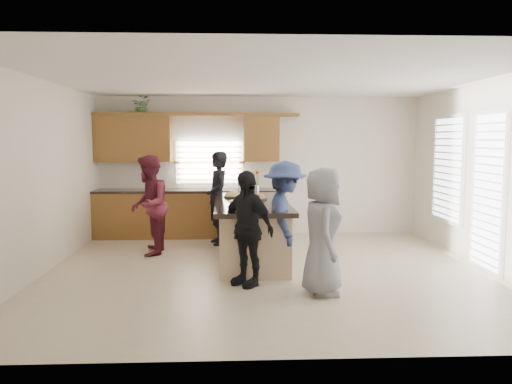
{
  "coord_description": "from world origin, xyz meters",
  "views": [
    {
      "loc": [
        -0.5,
        -7.21,
        1.93
      ],
      "look_at": [
        -0.17,
        0.25,
        1.15
      ],
      "focal_mm": 35.0,
      "sensor_mm": 36.0,
      "label": 1
    }
  ],
  "objects_px": {
    "island": "(251,232)",
    "woman_left_front": "(246,228)",
    "salad_bowl": "(242,205)",
    "woman_left_back": "(218,198)",
    "woman_right_back": "(285,218)",
    "woman_left_mid": "(149,205)",
    "woman_right_front": "(322,231)"
  },
  "relations": [
    {
      "from": "island",
      "to": "woman_left_front",
      "type": "relative_size",
      "value": 1.77
    },
    {
      "from": "woman_left_front",
      "to": "salad_bowl",
      "type": "bearing_deg",
      "value": 141.68
    },
    {
      "from": "woman_left_back",
      "to": "woman_right_back",
      "type": "bearing_deg",
      "value": 10.1
    },
    {
      "from": "woman_left_mid",
      "to": "woman_right_back",
      "type": "relative_size",
      "value": 1.03
    },
    {
      "from": "woman_left_back",
      "to": "woman_right_front",
      "type": "xyz_separation_m",
      "value": [
        1.4,
        -3.07,
        -0.06
      ]
    },
    {
      "from": "island",
      "to": "woman_left_back",
      "type": "height_order",
      "value": "woman_left_back"
    },
    {
      "from": "island",
      "to": "woman_right_front",
      "type": "bearing_deg",
      "value": -67.02
    },
    {
      "from": "woman_left_front",
      "to": "woman_right_front",
      "type": "relative_size",
      "value": 0.96
    },
    {
      "from": "salad_bowl",
      "to": "woman_right_back",
      "type": "distance_m",
      "value": 0.65
    },
    {
      "from": "woman_right_back",
      "to": "woman_left_back",
      "type": "bearing_deg",
      "value": 28.32
    },
    {
      "from": "island",
      "to": "salad_bowl",
      "type": "relative_size",
      "value": 7.89
    },
    {
      "from": "woman_left_mid",
      "to": "woman_right_front",
      "type": "height_order",
      "value": "woman_left_mid"
    },
    {
      "from": "salad_bowl",
      "to": "woman_left_front",
      "type": "bearing_deg",
      "value": -83.46
    },
    {
      "from": "island",
      "to": "woman_left_front",
      "type": "distance_m",
      "value": 1.47
    },
    {
      "from": "salad_bowl",
      "to": "woman_right_front",
      "type": "xyz_separation_m",
      "value": [
        0.99,
        -0.86,
        -0.23
      ]
    },
    {
      "from": "woman_right_back",
      "to": "woman_right_front",
      "type": "distance_m",
      "value": 1.01
    },
    {
      "from": "island",
      "to": "salad_bowl",
      "type": "bearing_deg",
      "value": -100.42
    },
    {
      "from": "island",
      "to": "woman_right_front",
      "type": "height_order",
      "value": "woman_right_front"
    },
    {
      "from": "island",
      "to": "salad_bowl",
      "type": "xyz_separation_m",
      "value": [
        -0.16,
        -0.99,
        0.57
      ]
    },
    {
      "from": "salad_bowl",
      "to": "woman_left_back",
      "type": "xyz_separation_m",
      "value": [
        -0.41,
        2.21,
        -0.17
      ]
    },
    {
      "from": "woman_left_mid",
      "to": "woman_right_front",
      "type": "distance_m",
      "value": 3.4
    },
    {
      "from": "island",
      "to": "woman_left_back",
      "type": "xyz_separation_m",
      "value": [
        -0.57,
        1.22,
        0.41
      ]
    },
    {
      "from": "salad_bowl",
      "to": "woman_left_back",
      "type": "height_order",
      "value": "woman_left_back"
    },
    {
      "from": "woman_left_front",
      "to": "woman_right_back",
      "type": "bearing_deg",
      "value": 87.39
    },
    {
      "from": "salad_bowl",
      "to": "woman_left_front",
      "type": "relative_size",
      "value": 0.22
    },
    {
      "from": "salad_bowl",
      "to": "woman_left_front",
      "type": "xyz_separation_m",
      "value": [
        0.05,
        -0.44,
        -0.26
      ]
    },
    {
      "from": "woman_left_back",
      "to": "woman_left_mid",
      "type": "height_order",
      "value": "woman_left_back"
    },
    {
      "from": "island",
      "to": "salad_bowl",
      "type": "distance_m",
      "value": 1.16
    },
    {
      "from": "salad_bowl",
      "to": "woman_right_back",
      "type": "relative_size",
      "value": 0.21
    },
    {
      "from": "woman_left_back",
      "to": "woman_left_front",
      "type": "distance_m",
      "value": 2.69
    },
    {
      "from": "island",
      "to": "woman_right_back",
      "type": "xyz_separation_m",
      "value": [
        0.45,
        -0.92,
        0.37
      ]
    },
    {
      "from": "woman_left_mid",
      "to": "woman_right_front",
      "type": "relative_size",
      "value": 1.06
    }
  ]
}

